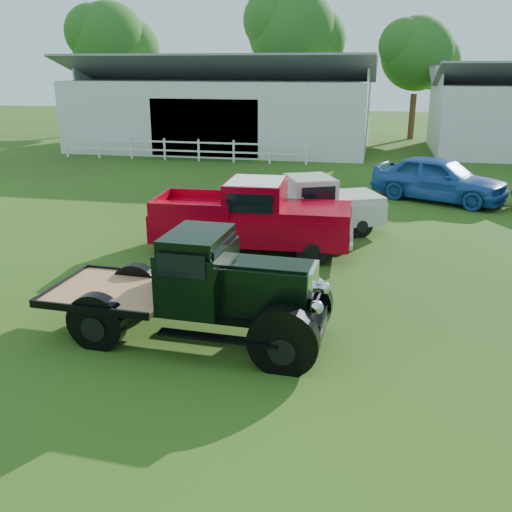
% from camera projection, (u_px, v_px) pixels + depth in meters
% --- Properties ---
extents(ground, '(120.00, 120.00, 0.00)m').
position_uv_depth(ground, '(235.00, 321.00, 11.83)').
color(ground, '#283B13').
extents(shed_left, '(18.80, 10.20, 5.60)m').
position_uv_depth(shed_left, '(226.00, 103.00, 36.45)').
color(shed_left, beige).
rests_on(shed_left, ground).
extents(fence_rail, '(14.20, 0.16, 1.20)m').
position_uv_depth(fence_rail, '(182.00, 150.00, 31.77)').
color(fence_rail, white).
rests_on(fence_rail, ground).
extents(tree_a, '(6.30, 6.30, 10.50)m').
position_uv_depth(tree_a, '(111.00, 63.00, 44.31)').
color(tree_a, '#185B14').
rests_on(tree_a, ground).
extents(tree_b, '(6.90, 6.90, 11.50)m').
position_uv_depth(tree_b, '(291.00, 56.00, 42.35)').
color(tree_b, '#185B14').
rests_on(tree_b, ground).
extents(tree_c, '(5.40, 5.40, 9.00)m').
position_uv_depth(tree_c, '(416.00, 74.00, 40.07)').
color(tree_c, '#185B14').
rests_on(tree_c, ground).
extents(vintage_flatbed, '(5.50, 2.38, 2.14)m').
position_uv_depth(vintage_flatbed, '(194.00, 286.00, 10.80)').
color(vintage_flatbed, black).
rests_on(vintage_flatbed, ground).
extents(red_pickup, '(5.77, 2.41, 2.08)m').
position_uv_depth(red_pickup, '(252.00, 216.00, 15.99)').
color(red_pickup, '#A50114').
rests_on(red_pickup, ground).
extents(white_pickup, '(5.16, 3.71, 1.77)m').
position_uv_depth(white_pickup, '(307.00, 206.00, 17.77)').
color(white_pickup, beige).
rests_on(white_pickup, ground).
extents(misc_car_blue, '(5.51, 4.12, 1.75)m').
position_uv_depth(misc_car_blue, '(439.00, 179.00, 22.15)').
color(misc_car_blue, '#25529F').
rests_on(misc_car_blue, ground).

